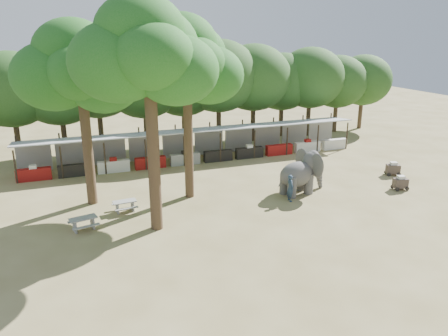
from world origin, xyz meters
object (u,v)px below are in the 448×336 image
object	(u,v)px
yard_tree_back	(183,61)
cart_front	(400,183)
yard_tree_left	(77,69)
picnic_table_far	(125,205)
handler	(290,188)
elephant	(302,173)
yard_tree_center	(145,54)
picnic_table_near	(83,222)
cart_back	(393,169)

from	to	relation	value
yard_tree_back	cart_front	world-z (taller)	yard_tree_back
yard_tree_left	picnic_table_far	size ratio (longest dim) A/B	7.64
cart_front	handler	bearing A→B (deg)	-175.46
yard_tree_left	yard_tree_back	bearing A→B (deg)	-9.46
elephant	yard_tree_center	bearing A→B (deg)	-179.62
yard_tree_left	yard_tree_center	size ratio (longest dim) A/B	0.92
yard_tree_left	cart_front	xyz separation A→B (m)	(19.82, -4.91, -7.72)
yard_tree_left	yard_tree_center	world-z (taller)	yard_tree_center
elephant	picnic_table_far	xyz separation A→B (m)	(-11.45, 0.79, -0.94)
yard_tree_back	cart_front	bearing A→B (deg)	-15.82
handler	cart_front	world-z (taller)	handler
yard_tree_back	picnic_table_near	distance (m)	10.87
picnic_table_far	handler	bearing A→B (deg)	-15.32
yard_tree_back	handler	xyz separation A→B (m)	(5.84, -3.15, -7.68)
cart_front	cart_back	world-z (taller)	cart_back
yard_tree_left	yard_tree_center	bearing A→B (deg)	-59.04
yard_tree_center	handler	xyz separation A→B (m)	(8.84, 0.85, -8.34)
yard_tree_left	picnic_table_far	xyz separation A→B (m)	(1.83, -2.28, -7.76)
yard_tree_back	picnic_table_far	world-z (taller)	yard_tree_back
yard_tree_back	cart_back	size ratio (longest dim) A/B	9.42
picnic_table_far	cart_front	size ratio (longest dim) A/B	1.31
yard_tree_center	handler	world-z (taller)	yard_tree_center
picnic_table_near	cart_front	distance (m)	20.44
yard_tree_left	picnic_table_near	bearing A→B (deg)	-98.54
yard_tree_left	picnic_table_near	size ratio (longest dim) A/B	6.63
picnic_table_near	picnic_table_far	size ratio (longest dim) A/B	1.15
elephant	handler	xyz separation A→B (m)	(-1.44, -1.08, -0.52)
yard_tree_center	elephant	distance (m)	13.06
yard_tree_left	elephant	size ratio (longest dim) A/B	2.98
yard_tree_left	cart_front	distance (m)	21.83
elephant	picnic_table_near	distance (m)	13.95
yard_tree_center	cart_back	world-z (taller)	yard_tree_center
yard_tree_left	cart_back	bearing A→B (deg)	-5.91
yard_tree_center	cart_back	bearing A→B (deg)	8.53
elephant	handler	size ratio (longest dim) A/B	2.14
cart_front	cart_back	xyz separation A→B (m)	(1.68, 2.69, 0.02)
yard_tree_center	cart_front	bearing A→B (deg)	0.29
elephant	picnic_table_far	distance (m)	11.51
cart_back	yard_tree_left	bearing A→B (deg)	-165.90
handler	picnic_table_near	size ratio (longest dim) A/B	1.04
yard_tree_center	handler	distance (m)	12.19
picnic_table_near	cart_front	size ratio (longest dim) A/B	1.51
elephant	cart_back	world-z (taller)	elephant
yard_tree_left	yard_tree_center	distance (m)	5.92
yard_tree_back	picnic_table_far	size ratio (longest dim) A/B	7.87
picnic_table_far	cart_back	size ratio (longest dim) A/B	1.20
yard_tree_back	picnic_table_near	xyz separation A→B (m)	(-6.61, -3.05, -8.08)
handler	cart_back	world-z (taller)	handler
yard_tree_left	yard_tree_center	xyz separation A→B (m)	(3.00, -5.00, 1.01)
yard_tree_left	handler	xyz separation A→B (m)	(11.84, -4.15, -7.34)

